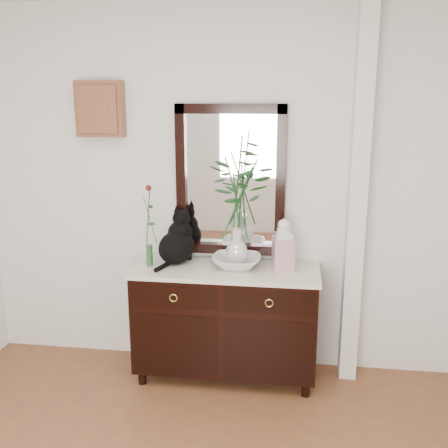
# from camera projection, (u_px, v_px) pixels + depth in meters

# --- Properties ---
(wall_back) EXTENTS (3.60, 0.04, 2.70)m
(wall_back) POSITION_uv_depth(u_px,v_px,m) (217.00, 192.00, 3.86)
(wall_back) COLOR white
(wall_back) RESTS_ON ground
(pilaster) EXTENTS (0.12, 0.20, 2.70)m
(pilaster) POSITION_uv_depth(u_px,v_px,m) (357.00, 198.00, 3.65)
(pilaster) COLOR white
(pilaster) RESTS_ON ground
(sideboard) EXTENTS (1.33, 0.52, 0.82)m
(sideboard) POSITION_uv_depth(u_px,v_px,m) (226.00, 317.00, 3.82)
(sideboard) COLOR black
(sideboard) RESTS_ON ground
(wall_mirror) EXTENTS (0.80, 0.06, 1.10)m
(wall_mirror) POSITION_uv_depth(u_px,v_px,m) (230.00, 181.00, 3.81)
(wall_mirror) COLOR black
(wall_mirror) RESTS_ON wall_back
(key_cabinet) EXTENTS (0.35, 0.10, 0.40)m
(key_cabinet) POSITION_uv_depth(u_px,v_px,m) (100.00, 109.00, 3.79)
(key_cabinet) COLOR brown
(key_cabinet) RESTS_ON wall_back
(cat) EXTENTS (0.37, 0.41, 0.39)m
(cat) POSITION_uv_depth(u_px,v_px,m) (176.00, 237.00, 3.81)
(cat) COLOR black
(cat) RESTS_ON sideboard
(lotus_bowl) EXTENTS (0.36, 0.36, 0.09)m
(lotus_bowl) POSITION_uv_depth(u_px,v_px,m) (237.00, 262.00, 3.74)
(lotus_bowl) COLOR white
(lotus_bowl) RESTS_ON sideboard
(vase_branches) EXTENTS (0.48, 0.48, 0.94)m
(vase_branches) POSITION_uv_depth(u_px,v_px,m) (237.00, 201.00, 3.63)
(vase_branches) COLOR silver
(vase_branches) RESTS_ON lotus_bowl
(bud_vase_rose) EXTENTS (0.08, 0.08, 0.60)m
(bud_vase_rose) POSITION_uv_depth(u_px,v_px,m) (148.00, 225.00, 3.71)
(bud_vase_rose) COLOR #2C5C30
(bud_vase_rose) RESTS_ON sideboard
(ginger_jar) EXTENTS (0.17, 0.17, 0.38)m
(ginger_jar) POSITION_uv_depth(u_px,v_px,m) (284.00, 244.00, 3.64)
(ginger_jar) COLOR white
(ginger_jar) RESTS_ON sideboard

